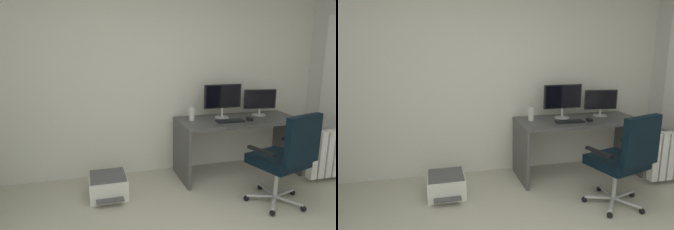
# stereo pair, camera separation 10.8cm
# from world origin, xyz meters

# --- Properties ---
(wall_back) EXTENTS (5.19, 0.10, 2.56)m
(wall_back) POSITION_xyz_m (0.00, 2.58, 1.28)
(wall_back) COLOR silver
(wall_back) RESTS_ON ground
(desk) EXTENTS (1.56, 0.67, 0.74)m
(desk) POSITION_xyz_m (1.28, 2.14, 0.55)
(desk) COLOR #49494A
(desk) RESTS_ON ground
(monitor_main) EXTENTS (0.50, 0.18, 0.43)m
(monitor_main) POSITION_xyz_m (1.10, 2.26, 1.00)
(monitor_main) COLOR #B2B5B7
(monitor_main) RESTS_ON desk
(monitor_secondary) EXTENTS (0.43, 0.18, 0.35)m
(monitor_secondary) POSITION_xyz_m (1.64, 2.26, 0.94)
(monitor_secondary) COLOR #B2B5B7
(monitor_secondary) RESTS_ON desk
(keyboard) EXTENTS (0.34, 0.14, 0.02)m
(keyboard) POSITION_xyz_m (1.09, 2.02, 0.75)
(keyboard) COLOR black
(keyboard) RESTS_ON desk
(computer_mouse) EXTENTS (0.08, 0.11, 0.03)m
(computer_mouse) POSITION_xyz_m (1.36, 2.02, 0.76)
(computer_mouse) COLOR black
(computer_mouse) RESTS_ON desk
(desktop_speaker) EXTENTS (0.07, 0.07, 0.17)m
(desktop_speaker) POSITION_xyz_m (0.66, 2.21, 0.82)
(desktop_speaker) COLOR silver
(desktop_speaker) RESTS_ON desk
(office_chair) EXTENTS (0.64, 0.68, 1.01)m
(office_chair) POSITION_xyz_m (1.33, 1.24, 0.56)
(office_chair) COLOR #B7BABC
(office_chair) RESTS_ON ground
(printer) EXTENTS (0.41, 0.48, 0.25)m
(printer) POSITION_xyz_m (-0.41, 1.94, 0.13)
(printer) COLOR silver
(printer) RESTS_ON ground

